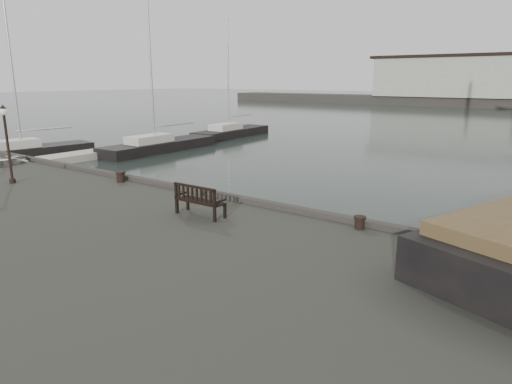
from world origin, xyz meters
TOP-DOWN VIEW (x-y plane):
  - ground at (0.00, 0.00)m, footprint 400.00×400.00m
  - pontoon at (-20.00, 10.00)m, footprint 2.00×24.00m
  - breakwater at (-4.56, 92.00)m, footprint 140.00×9.50m
  - bench at (0.19, -2.23)m, footprint 1.68×0.59m
  - bollard_left at (-5.71, -0.64)m, footprint 0.43×0.43m
  - bollard_right at (4.69, -0.50)m, footprint 0.38×0.38m
  - lamp_post at (-9.11, -3.37)m, footprint 0.32×0.32m
  - dinghy at (-13.52, -1.64)m, footprint 2.20×2.68m
  - yacht_a at (-23.82, 4.98)m, footprint 3.66×9.37m
  - yacht_c at (-18.27, 12.82)m, footprint 2.84×10.79m
  - yacht_d at (-19.60, 23.60)m, footprint 3.30×10.10m

SIDE VIEW (x-z plane):
  - ground at x=0.00m, z-range 0.00..0.00m
  - yacht_d at x=-19.60m, z-range -5.99..6.46m
  - yacht_a at x=-23.82m, z-range -6.03..6.52m
  - yacht_c at x=-18.27m, z-range -6.89..7.38m
  - pontoon at x=-20.00m, z-range 0.00..0.50m
  - bollard_right at x=4.69m, z-range 1.56..1.93m
  - bollard_left at x=-5.71m, z-range 1.56..2.00m
  - dinghy at x=-13.52m, z-range 1.56..2.04m
  - bench at x=0.19m, z-range 1.39..2.35m
  - lamp_post at x=-9.11m, z-range 2.00..5.15m
  - breakwater at x=-4.56m, z-range -1.80..10.40m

